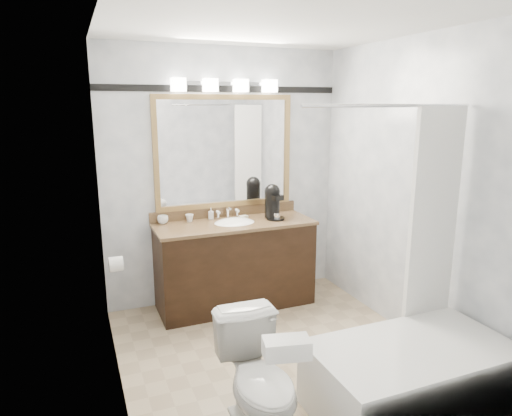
% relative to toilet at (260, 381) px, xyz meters
% --- Properties ---
extents(room, '(2.42, 2.62, 2.52)m').
position_rel_toilet_xyz_m(room, '(0.48, 0.77, 0.89)').
color(room, tan).
rests_on(room, ground).
extents(vanity, '(1.53, 0.58, 0.97)m').
position_rel_toilet_xyz_m(vanity, '(0.48, 1.79, 0.08)').
color(vanity, black).
rests_on(vanity, ground).
extents(mirror, '(1.40, 0.04, 1.10)m').
position_rel_toilet_xyz_m(mirror, '(0.48, 2.05, 1.14)').
color(mirror, '#A5804A').
rests_on(mirror, room).
extents(vanity_light_bar, '(1.02, 0.14, 0.12)m').
position_rel_toilet_xyz_m(vanity_light_bar, '(0.48, 2.00, 1.78)').
color(vanity_light_bar, silver).
rests_on(vanity_light_bar, room).
extents(accent_stripe, '(2.40, 0.01, 0.06)m').
position_rel_toilet_xyz_m(accent_stripe, '(0.48, 2.06, 1.74)').
color(accent_stripe, black).
rests_on(accent_stripe, room).
extents(bathtub, '(1.30, 0.75, 1.96)m').
position_rel_toilet_xyz_m(bathtub, '(1.03, -0.13, -0.08)').
color(bathtub, white).
rests_on(bathtub, ground).
extents(tp_roll, '(0.11, 0.12, 0.12)m').
position_rel_toilet_xyz_m(tp_roll, '(-0.66, 1.43, 0.34)').
color(tp_roll, white).
rests_on(tp_roll, room).
extents(toilet, '(0.43, 0.72, 0.72)m').
position_rel_toilet_xyz_m(toilet, '(0.00, 0.00, 0.00)').
color(toilet, white).
rests_on(toilet, ground).
extents(tissue_box, '(0.26, 0.18, 0.10)m').
position_rel_toilet_xyz_m(tissue_box, '(0.00, -0.35, 0.41)').
color(tissue_box, white).
rests_on(tissue_box, toilet).
extents(coffee_maker, '(0.18, 0.23, 0.35)m').
position_rel_toilet_xyz_m(coffee_maker, '(0.88, 1.79, 0.67)').
color(coffee_maker, black).
rests_on(coffee_maker, vanity).
extents(cup_left, '(0.13, 0.13, 0.08)m').
position_rel_toilet_xyz_m(cup_left, '(-0.17, 1.99, 0.53)').
color(cup_left, white).
rests_on(cup_left, vanity).
extents(cup_right, '(0.09, 0.09, 0.07)m').
position_rel_toilet_xyz_m(cup_right, '(0.08, 1.97, 0.53)').
color(cup_right, white).
rests_on(cup_right, vanity).
extents(soap_bottle_a, '(0.06, 0.06, 0.11)m').
position_rel_toilet_xyz_m(soap_bottle_a, '(0.31, 2.00, 0.55)').
color(soap_bottle_a, white).
rests_on(soap_bottle_a, vanity).
extents(soap_bar, '(0.09, 0.07, 0.03)m').
position_rel_toilet_xyz_m(soap_bar, '(0.61, 1.90, 0.51)').
color(soap_bar, beige).
rests_on(soap_bar, vanity).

